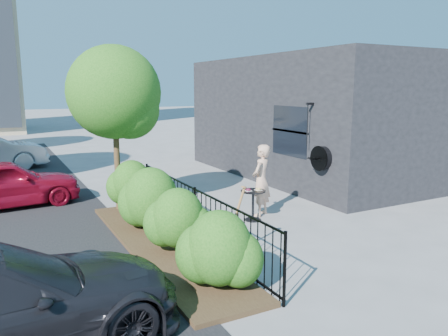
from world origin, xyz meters
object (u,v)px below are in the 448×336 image
patio_tree (117,98)px  woman (261,180)px  cafe_table (253,200)px  car_red (3,184)px  shovel (233,226)px

patio_tree → woman: (2.85, -1.85, -1.91)m
patio_tree → cafe_table: 3.97m
cafe_table → woman: 0.59m
patio_tree → woman: 3.90m
cafe_table → car_red: car_red is taller
patio_tree → cafe_table: patio_tree is taller
cafe_table → car_red: size_ratio=0.21×
patio_tree → car_red: (-2.53, 1.77, -2.14)m
shovel → patio_tree: bearing=104.3°
woman → car_red: woman is taller
patio_tree → cafe_table: (2.47, -2.11, -2.28)m
cafe_table → car_red: bearing=142.2°
car_red → cafe_table: bearing=-134.1°
car_red → woman: bearing=-130.2°
woman → car_red: 6.49m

